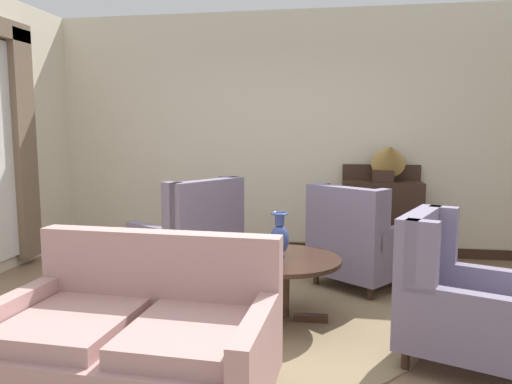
% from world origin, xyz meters
% --- Properties ---
extents(ground, '(8.50, 8.50, 0.00)m').
position_xyz_m(ground, '(0.00, 0.00, 0.00)').
color(ground, '#896B51').
extents(wall_back, '(6.23, 0.08, 2.98)m').
position_xyz_m(wall_back, '(0.00, 2.61, 1.49)').
color(wall_back, beige).
rests_on(wall_back, ground).
extents(baseboard_back, '(6.07, 0.03, 0.12)m').
position_xyz_m(baseboard_back, '(0.00, 2.55, 0.06)').
color(baseboard_back, '#382319').
rests_on(baseboard_back, ground).
extents(area_rug, '(2.62, 2.62, 0.01)m').
position_xyz_m(area_rug, '(0.00, 0.30, 0.01)').
color(area_rug, '#847051').
rests_on(area_rug, ground).
extents(coffee_table, '(0.92, 0.92, 0.53)m').
position_xyz_m(coffee_table, '(0.18, 0.24, 0.44)').
color(coffee_table, '#382319').
rests_on(coffee_table, ground).
extents(porcelain_vase, '(0.15, 0.15, 0.36)m').
position_xyz_m(porcelain_vase, '(0.14, 0.25, 0.69)').
color(porcelain_vase, '#384C93').
rests_on(porcelain_vase, coffee_table).
extents(settee, '(1.54, 0.97, 0.94)m').
position_xyz_m(settee, '(-0.48, -1.13, 0.40)').
color(settee, tan).
rests_on(settee, ground).
extents(armchair_near_window, '(1.12, 1.02, 1.00)m').
position_xyz_m(armchair_near_window, '(1.42, -0.27, 0.42)').
color(armchair_near_window, slate).
rests_on(armchair_near_window, ground).
extents(armchair_far_left, '(1.17, 1.20, 1.02)m').
position_xyz_m(armchair_far_left, '(0.83, 1.28, 0.43)').
color(armchair_far_left, slate).
rests_on(armchair_far_left, ground).
extents(armchair_near_sideboard, '(1.14, 1.15, 1.07)m').
position_xyz_m(armchair_near_sideboard, '(-0.83, 1.05, 0.45)').
color(armchair_near_sideboard, slate).
rests_on(armchair_near_sideboard, ground).
extents(side_table, '(0.44, 0.44, 0.69)m').
position_xyz_m(side_table, '(1.44, 1.19, 0.41)').
color(side_table, '#382319').
rests_on(side_table, ground).
extents(sideboard, '(0.92, 0.41, 1.13)m').
position_xyz_m(sideboard, '(1.10, 2.31, 0.53)').
color(sideboard, '#382319').
rests_on(sideboard, ground).
extents(gramophone, '(0.40, 0.52, 0.58)m').
position_xyz_m(gramophone, '(1.16, 2.22, 1.23)').
color(gramophone, '#382319').
rests_on(gramophone, sideboard).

